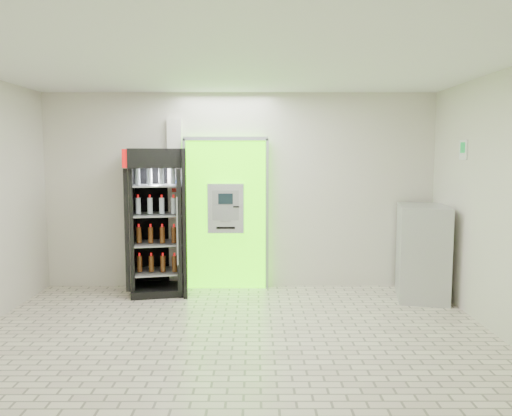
{
  "coord_description": "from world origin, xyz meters",
  "views": [
    {
      "loc": [
        0.24,
        -5.19,
        2.04
      ],
      "look_at": [
        0.26,
        1.2,
        1.37
      ],
      "focal_mm": 35.0,
      "sensor_mm": 36.0,
      "label": 1
    }
  ],
  "objects": [
    {
      "name": "ground",
      "position": [
        0.0,
        0.0,
        0.0
      ],
      "size": [
        6.0,
        6.0,
        0.0
      ],
      "primitive_type": "plane",
      "color": "beige",
      "rests_on": "ground"
    },
    {
      "name": "room_shell",
      "position": [
        0.0,
        0.0,
        1.84
      ],
      "size": [
        6.0,
        6.0,
        6.0
      ],
      "color": "beige",
      "rests_on": "ground"
    },
    {
      "name": "atm_assembly",
      "position": [
        -0.2,
        2.41,
        1.17
      ],
      "size": [
        1.3,
        0.24,
        2.33
      ],
      "color": "#47F700",
      "rests_on": "ground"
    },
    {
      "name": "pillar",
      "position": [
        -0.98,
        2.45,
        1.3
      ],
      "size": [
        0.22,
        0.11,
        2.6
      ],
      "color": "silver",
      "rests_on": "ground"
    },
    {
      "name": "beverage_cooler",
      "position": [
        -1.2,
        2.14,
        1.03
      ],
      "size": [
        0.93,
        0.89,
        2.14
      ],
      "rotation": [
        0.0,
        0.0,
        0.2
      ],
      "color": "black",
      "rests_on": "ground"
    },
    {
      "name": "steel_cabinet",
      "position": [
        2.66,
        1.88,
        0.67
      ],
      "size": [
        0.88,
        1.12,
        1.34
      ],
      "rotation": [
        0.0,
        0.0,
        -0.21
      ],
      "color": "#B4B7BC",
      "rests_on": "ground"
    },
    {
      "name": "exit_sign",
      "position": [
        2.99,
        1.4,
        2.12
      ],
      "size": [
        0.02,
        0.22,
        0.26
      ],
      "color": "white",
      "rests_on": "room_shell"
    }
  ]
}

